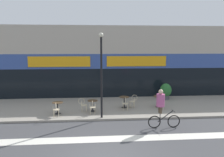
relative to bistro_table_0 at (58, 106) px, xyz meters
The scene contains 16 objects.
sidewalk_slab 3.13m from the bistro_table_0, 30.11° to the left, with size 40.00×5.50×0.12m, color gray.
storefront_facade 7.19m from the bistro_table_0, 66.97° to the left, with size 40.00×4.06×6.01m.
bike_lane_stripe 4.64m from the bistro_table_0, 54.65° to the right, with size 36.00×0.70×0.01m, color silver.
bistro_table_0 is the anchor object (origin of this frame).
bistro_table_1 2.21m from the bistro_table_0, ahead, with size 0.66×0.66×0.73m.
bistro_table_2 4.48m from the bistro_table_0, 13.71° to the left, with size 0.69×0.69×0.77m.
bistro_table_3 6.85m from the bistro_table_0, ahead, with size 0.72×0.72×0.76m.
cafe_chair_0_near 0.63m from the bistro_table_0, 89.13° to the right, with size 0.45×0.60×0.90m.
cafe_chair_1_near 2.20m from the bistro_table_0, ahead, with size 0.40×0.57×0.90m.
cafe_chair_1_side 1.60m from the bistro_table_0, 13.36° to the left, with size 0.58×0.40×0.90m.
cafe_chair_2_near 4.36m from the bistro_table_0, ahead, with size 0.45×0.60×0.90m.
cafe_chair_2_side 5.09m from the bistro_table_0, 12.04° to the left, with size 0.58×0.40×0.90m.
cafe_chair_3_near 6.79m from the bistro_table_0, ahead, with size 0.44×0.59×0.90m.
planter_pot 8.62m from the bistro_table_0, 21.97° to the left, with size 0.90×0.90×1.29m.
lamp_post 3.72m from the bistro_table_0, 18.70° to the right, with size 0.26×0.26×4.98m.
cyclist_1 6.40m from the bistro_table_0, 23.68° to the right, with size 1.75×0.48×2.10m.
Camera 1 is at (-0.31, -7.79, 4.32)m, focal length 35.00 mm.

